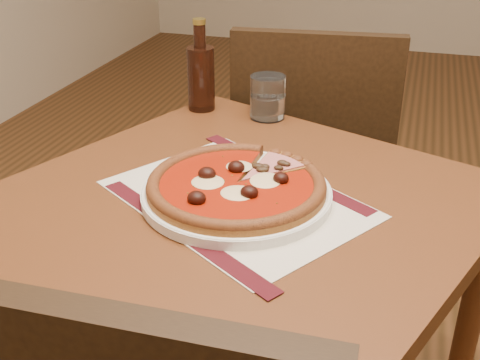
# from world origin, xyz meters

# --- Properties ---
(table) EXTENTS (1.04, 1.04, 0.75)m
(table) POSITION_xyz_m (-0.57, -1.00, 0.65)
(table) COLOR brown
(table) RESTS_ON ground
(chair_far) EXTENTS (0.48, 0.48, 0.92)m
(chair_far) POSITION_xyz_m (-0.54, -0.33, 0.53)
(chair_far) COLOR black
(chair_far) RESTS_ON ground
(placemat) EXTENTS (0.54, 0.50, 0.00)m
(placemat) POSITION_xyz_m (-0.57, -1.00, 0.75)
(placemat) COLOR beige
(placemat) RESTS_ON table
(plate) EXTENTS (0.34, 0.34, 0.02)m
(plate) POSITION_xyz_m (-0.57, -1.00, 0.76)
(plate) COLOR white
(plate) RESTS_ON placemat
(pizza) EXTENTS (0.32, 0.32, 0.04)m
(pizza) POSITION_xyz_m (-0.57, -1.00, 0.78)
(pizza) COLOR #A36E27
(pizza) RESTS_ON plate
(ham_slice) EXTENTS (0.11, 0.15, 0.02)m
(ham_slice) POSITION_xyz_m (-0.51, -0.91, 0.78)
(ham_slice) COLOR #A36E27
(ham_slice) RESTS_ON plate
(water_glass) EXTENTS (0.10, 0.10, 0.10)m
(water_glass) POSITION_xyz_m (-0.62, -0.60, 0.80)
(water_glass) COLOR white
(water_glass) RESTS_ON table
(bottle) EXTENTS (0.07, 0.07, 0.22)m
(bottle) POSITION_xyz_m (-0.79, -0.58, 0.84)
(bottle) COLOR black
(bottle) RESTS_ON table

